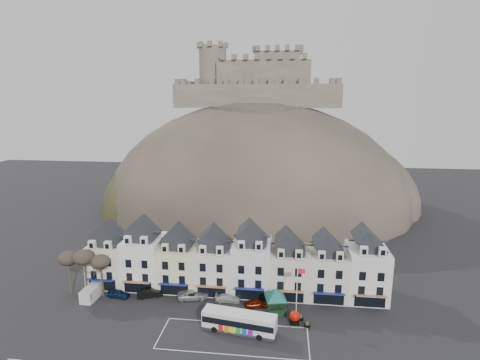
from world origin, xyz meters
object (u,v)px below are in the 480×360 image
car_white (228,298)px  bus_shelter (276,294)px  flagpole (298,290)px  car_navy (118,294)px  car_black (150,293)px  car_silver (193,295)px  car_charcoal (273,298)px  white_van (92,292)px  bus (239,321)px  car_maroon (257,303)px  red_buoy (295,317)px

car_white → bus_shelter: bearing=-107.0°
flagpole → car_white: flagpole is taller
car_navy → car_black: (5.52, 0.82, 0.06)m
car_black → car_silver: bearing=-110.7°
car_charcoal → white_van: bearing=112.7°
bus → flagpole: flagpole is taller
car_maroon → car_black: bearing=72.0°
bus → red_buoy: (8.40, 3.23, -0.68)m
car_navy → car_silver: 13.38m
car_white → car_navy: bearing=91.3°
car_charcoal → car_white: bearing=113.5°
car_maroon → car_navy: bearing=74.6°
car_black → car_white: car_black is taller
red_buoy → flagpole: 4.23m
bus_shelter → car_maroon: bus_shelter is taller
car_black → car_silver: (7.81, 0.32, -0.01)m
white_van → car_white: (24.13, 1.78, -0.46)m
car_navy → car_charcoal: size_ratio=0.97×
red_buoy → car_charcoal: 6.97m
bus_shelter → bus: bearing=-143.7°
flagpole → car_maroon: 8.36m
car_navy → car_white: (19.60, 0.92, -0.06)m
red_buoy → car_navy: (-31.08, 4.27, -0.38)m
red_buoy → car_navy: bearing=172.2°
car_navy → bus: bearing=-100.2°
car_silver → white_van: bearing=81.6°
car_charcoal → car_silver: bearing=110.3°
bus_shelter → car_silver: bus_shelter is taller
bus → car_charcoal: (4.74, 9.14, -1.07)m
white_van → car_navy: size_ratio=1.19×
bus_shelter → car_white: bus_shelter is taller
car_white → car_silver: bearing=86.6°
bus → car_navy: bearing=170.9°
bus → car_white: size_ratio=2.65×
flagpole → car_charcoal: (-4.03, 4.49, -4.35)m
car_navy → flagpole: bearing=-87.1°
bus_shelter → car_white: bearing=152.0°
red_buoy → car_black: size_ratio=0.46×
car_silver → car_charcoal: size_ratio=1.25×
bus → red_buoy: bearing=30.2°
red_buoy → car_white: red_buoy is taller
bus_shelter → car_silver: 15.12m
car_silver → car_maroon: bearing=-111.8°
bus_shelter → flagpole: bearing=-34.6°
car_navy → car_maroon: bearing=-82.6°
flagpole → car_navy: bearing=174.8°
car_maroon → car_charcoal: bearing=-68.2°
car_navy → car_charcoal: car_charcoal is taller
flagpole → car_white: (-11.85, 3.76, -4.41)m
car_maroon → car_charcoal: (2.62, 1.94, 0.03)m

